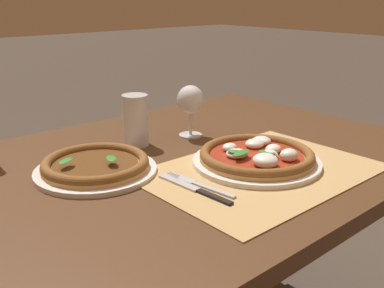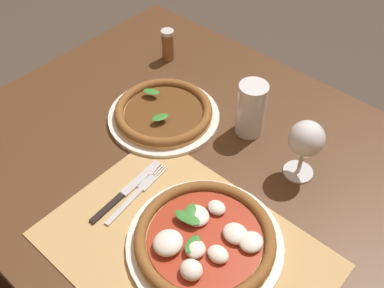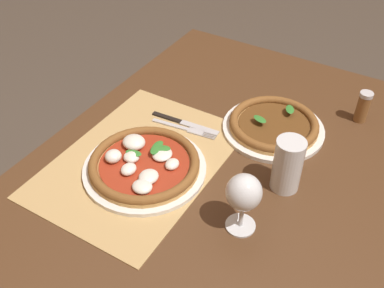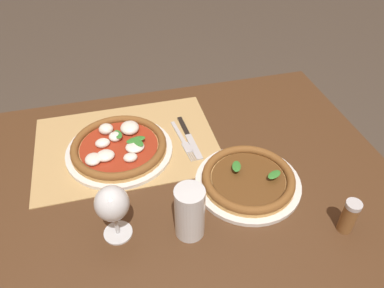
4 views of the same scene
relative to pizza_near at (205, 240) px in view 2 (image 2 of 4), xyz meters
The scene contains 9 objects.
dining_table 0.22m from the pizza_near, 121.48° to the left, with size 1.33×0.94×0.74m.
paper_placemat 0.05m from the pizza_near, 125.57° to the right, with size 0.55×0.40×0.00m, color tan.
pizza_near is the anchor object (origin of this frame).
pizza_far 0.40m from the pizza_near, 146.22° to the left, with size 0.29×0.29×0.04m.
wine_glass 0.31m from the pizza_near, 83.04° to the left, with size 0.08×0.08×0.16m.
pint_glass 0.36m from the pizza_near, 112.19° to the left, with size 0.07×0.07×0.15m.
fork 0.20m from the pizza_near, behind, with size 0.04×0.20×0.00m.
knife 0.22m from the pizza_near, behind, with size 0.03×0.22×0.01m.
pepper_shaker 0.66m from the pizza_near, 140.17° to the left, with size 0.04×0.04×0.10m.
Camera 2 is at (0.40, -0.54, 1.55)m, focal length 42.00 mm.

